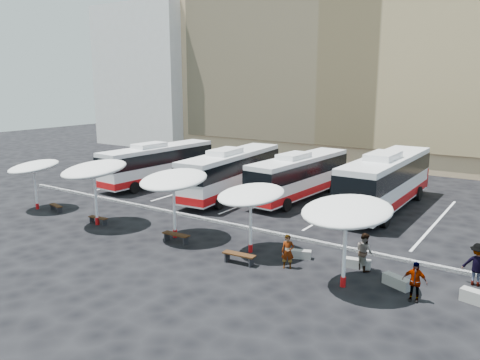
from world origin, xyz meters
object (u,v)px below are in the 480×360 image
Objects in this scene: wood_bench_0 at (56,206)px; passenger_0 at (288,252)px; conc_bench_1 at (358,264)px; conc_bench_2 at (397,282)px; bus_1 at (232,171)px; sunshade_3 at (251,195)px; wood_bench_1 at (98,219)px; sunshade_2 at (173,180)px; conc_bench_3 at (479,298)px; passenger_2 at (415,281)px; sunshade_1 at (94,170)px; passenger_1 at (365,252)px; sunshade_4 at (346,211)px; bus_3 at (386,179)px; conc_bench_0 at (300,254)px; wood_bench_2 at (176,236)px; passenger_3 at (477,264)px; wood_bench_3 at (239,256)px; bus_2 at (300,175)px; sunshade_0 at (34,167)px.

passenger_0 reaches higher than wood_bench_0.
conc_bench_1 is 2.30m from conc_bench_2.
sunshade_3 is at bearing -55.60° from bus_1.
conc_bench_2 reaches higher than conc_bench_1.
wood_bench_1 is 0.85× the size of passenger_0.
sunshade_2 reaches higher than passenger_0.
conc_bench_3 is 0.83× the size of passenger_2.
sunshade_1 is 2.77× the size of passenger_1.
passenger_0 is 5.62m from passenger_2.
sunshade_3 is 0.96× the size of sunshade_4.
passenger_1 is at bearing -77.31° from bus_3.
conc_bench_0 is at bearing 14.96° from sunshade_3.
wood_bench_1 is (-5.49, -0.71, -2.90)m from sunshade_2.
bus_1 is 9.52× the size of conc_bench_2.
sunshade_4 is at bearing -1.19° from wood_bench_0.
conc_bench_2 is 1.40m from passenger_2.
wood_bench_2 is at bearing -165.63° from conc_bench_0.
conc_bench_0 is 7.87m from conc_bench_3.
passenger_3 is at bearing -5.93° from passenger_0.
bus_3 is 21.90m from wood_bench_0.
wood_bench_3 reaches higher than wood_bench_2.
wood_bench_1 is (-0.08, 0.14, -3.03)m from sunshade_1.
passenger_2 is (2.95, -1.95, 0.59)m from conc_bench_1.
sunshade_1 is 17.60m from conc_bench_2.
conc_bench_0 is at bearing 147.63° from sunshade_4.
wood_bench_2 is 6.67m from conc_bench_0.
conc_bench_2 is (17.28, 1.25, -3.11)m from sunshade_1.
wood_bench_2 is at bearing -165.98° from sunshade_3.
passenger_0 reaches higher than wood_bench_3.
bus_1 is 7.23× the size of wood_bench_2.
wood_bench_0 is (-7.11, -10.02, -1.54)m from bus_1.
bus_1 reaches higher than bus_2.
conc_bench_1 is (2.75, 0.40, 0.01)m from conc_bench_0.
bus_2 is at bearing 123.90° from sunshade_4.
wood_bench_1 is 10.53m from wood_bench_3.
passenger_1 is (5.10, 2.55, 0.49)m from wood_bench_3.
sunshade_0 is 3.24× the size of conc_bench_3.
bus_3 is 7.80× the size of passenger_0.
passenger_3 is (26.13, 3.23, -1.95)m from sunshade_0.
bus_1 is at bearing 148.11° from conc_bench_2.
wood_bench_1 is at bearing -135.22° from bus_3.
passenger_2 reaches higher than wood_bench_1.
sunshade_0 is at bearing -174.03° from conc_bench_1.
conc_bench_0 is 5.94m from passenger_2.
conc_bench_2 is (6.85, 1.58, -0.15)m from wood_bench_3.
passenger_3 reaches higher than conc_bench_1.
sunshade_0 is at bearing -175.80° from sunshade_3.
passenger_1 is 4.57m from passenger_3.
conc_bench_1 is at bearing 11.44° from sunshade_3.
bus_3 reaches higher than sunshade_2.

